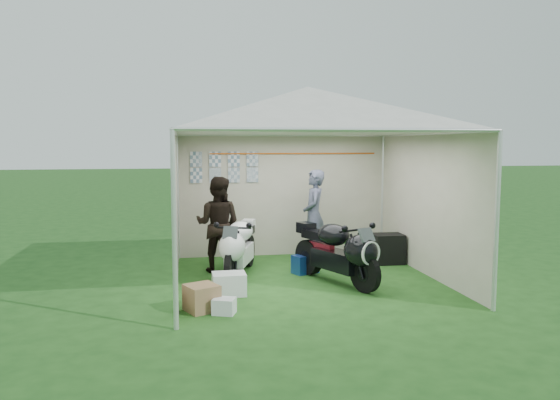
# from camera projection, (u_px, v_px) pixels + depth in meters

# --- Properties ---
(ground) EXTENTS (80.00, 80.00, 0.00)m
(ground) POSITION_uv_depth(u_px,v_px,m) (306.00, 280.00, 8.61)
(ground) COLOR #1D4717
(ground) RESTS_ON ground
(canopy_tent) EXTENTS (5.66, 5.66, 3.00)m
(canopy_tent) POSITION_uv_depth(u_px,v_px,m) (307.00, 115.00, 8.37)
(canopy_tent) COLOR silver
(canopy_tent) RESTS_ON ground
(motorcycle_white) EXTENTS (0.82, 1.77, 0.90)m
(motorcycle_white) POSITION_uv_depth(u_px,v_px,m) (239.00, 246.00, 8.78)
(motorcycle_white) COLOR black
(motorcycle_white) RESTS_ON ground
(motorcycle_black) EXTENTS (1.00, 1.79, 0.94)m
(motorcycle_black) POSITION_uv_depth(u_px,v_px,m) (340.00, 250.00, 8.27)
(motorcycle_black) COLOR black
(motorcycle_black) RESTS_ON ground
(paddock_stand) EXTENTS (0.48, 0.40, 0.31)m
(paddock_stand) POSITION_uv_depth(u_px,v_px,m) (305.00, 264.00, 9.02)
(paddock_stand) COLOR blue
(paddock_stand) RESTS_ON ground
(person_dark_jacket) EXTENTS (0.94, 0.84, 1.60)m
(person_dark_jacket) POSITION_uv_depth(u_px,v_px,m) (218.00, 224.00, 9.09)
(person_dark_jacket) COLOR black
(person_dark_jacket) RESTS_ON ground
(person_blue_jacket) EXTENTS (0.51, 0.67, 1.67)m
(person_blue_jacket) POSITION_uv_depth(u_px,v_px,m) (314.00, 215.00, 9.94)
(person_blue_jacket) COLOR slate
(person_blue_jacket) RESTS_ON ground
(equipment_box) EXTENTS (0.54, 0.44, 0.53)m
(equipment_box) POSITION_uv_depth(u_px,v_px,m) (388.00, 249.00, 9.76)
(equipment_box) COLOR black
(equipment_box) RESTS_ON ground
(crate_0) EXTENTS (0.47, 0.37, 0.31)m
(crate_0) POSITION_uv_depth(u_px,v_px,m) (229.00, 284.00, 7.73)
(crate_0) COLOR silver
(crate_0) RESTS_ON ground
(crate_1) EXTENTS (0.50, 0.50, 0.34)m
(crate_1) POSITION_uv_depth(u_px,v_px,m) (202.00, 298.00, 6.98)
(crate_1) COLOR brown
(crate_1) RESTS_ON ground
(crate_2) EXTENTS (0.33, 0.31, 0.20)m
(crate_2) POSITION_uv_depth(u_px,v_px,m) (224.00, 306.00, 6.86)
(crate_2) COLOR silver
(crate_2) RESTS_ON ground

